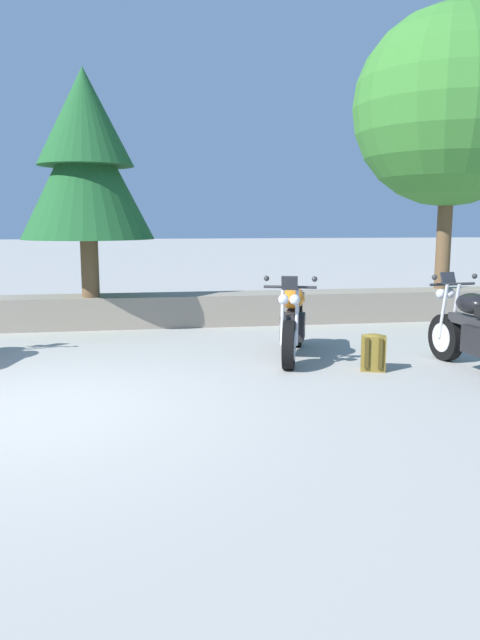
{
  "coord_description": "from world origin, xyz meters",
  "views": [
    {
      "loc": [
        1.2,
        -6.01,
        1.84
      ],
      "look_at": [
        2.37,
        1.2,
        0.65
      ],
      "focal_mm": 34.12,
      "sensor_mm": 36.0,
      "label": 1
    }
  ],
  "objects_px": {
    "motorcycle_orange_centre": "(292,322)",
    "rider_backpack": "(373,351)",
    "leafy_tree_mid_right": "(462,112)",
    "pine_tree_mid_left": "(86,158)"
  },
  "relations": [
    {
      "from": "leafy_tree_mid_right",
      "to": "rider_backpack",
      "type": "bearing_deg",
      "value": -128.87
    },
    {
      "from": "rider_backpack",
      "to": "leafy_tree_mid_right",
      "type": "height_order",
      "value": "leafy_tree_mid_right"
    },
    {
      "from": "rider_backpack",
      "to": "pine_tree_mid_left",
      "type": "relative_size",
      "value": 0.12
    },
    {
      "from": "rider_backpack",
      "to": "leafy_tree_mid_right",
      "type": "bearing_deg",
      "value": 51.13
    },
    {
      "from": "leafy_tree_mid_right",
      "to": "motorcycle_orange_centre",
      "type": "bearing_deg",
      "value": -143.0
    },
    {
      "from": "motorcycle_orange_centre",
      "to": "pine_tree_mid_left",
      "type": "bearing_deg",
      "value": 136.31
    },
    {
      "from": "motorcycle_orange_centre",
      "to": "rider_backpack",
      "type": "relative_size",
      "value": 4.28
    },
    {
      "from": "motorcycle_orange_centre",
      "to": "leafy_tree_mid_right",
      "type": "distance_m",
      "value": 5.94
    },
    {
      "from": "motorcycle_orange_centre",
      "to": "rider_backpack",
      "type": "xyz_separation_m",
      "value": [
        0.81,
        -0.91,
        -0.24
      ]
    },
    {
      "from": "motorcycle_orange_centre",
      "to": "leafy_tree_mid_right",
      "type": "xyz_separation_m",
      "value": [
        3.92,
        2.95,
        3.35
      ]
    }
  ]
}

